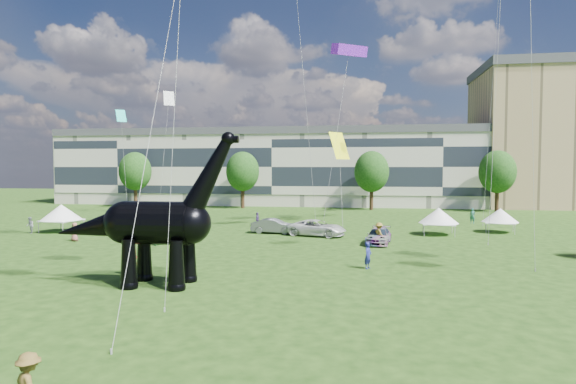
# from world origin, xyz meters

# --- Properties ---
(ground) EXTENTS (220.00, 220.00, 0.00)m
(ground) POSITION_xyz_m (0.00, 0.00, 0.00)
(ground) COLOR #16330C
(ground) RESTS_ON ground
(terrace_row) EXTENTS (78.00, 11.00, 12.00)m
(terrace_row) POSITION_xyz_m (-8.00, 62.00, 6.00)
(terrace_row) COLOR beige
(terrace_row) RESTS_ON ground
(apartment_block) EXTENTS (28.00, 18.00, 22.00)m
(apartment_block) POSITION_xyz_m (40.00, 65.00, 11.00)
(apartment_block) COLOR tan
(apartment_block) RESTS_ON ground
(tree_far_left) EXTENTS (5.20, 5.20, 9.44)m
(tree_far_left) POSITION_xyz_m (-30.00, 53.00, 6.29)
(tree_far_left) COLOR #382314
(tree_far_left) RESTS_ON ground
(tree_mid_left) EXTENTS (5.20, 5.20, 9.44)m
(tree_mid_left) POSITION_xyz_m (-12.00, 53.00, 6.29)
(tree_mid_left) COLOR #382314
(tree_mid_left) RESTS_ON ground
(tree_mid_right) EXTENTS (5.20, 5.20, 9.44)m
(tree_mid_right) POSITION_xyz_m (8.00, 53.00, 6.29)
(tree_mid_right) COLOR #382314
(tree_mid_right) RESTS_ON ground
(tree_far_right) EXTENTS (5.20, 5.20, 9.44)m
(tree_far_right) POSITION_xyz_m (26.00, 53.00, 6.29)
(tree_far_right) COLOR #382314
(tree_far_right) RESTS_ON ground
(dinosaur_sculpture) EXTENTS (10.63, 2.98, 8.72)m
(dinosaur_sculpture) POSITION_xyz_m (-4.85, 4.24, 3.29)
(dinosaur_sculpture) COLOR black
(dinosaur_sculpture) RESTS_ON ground
(car_silver) EXTENTS (3.55, 5.30, 1.68)m
(car_silver) POSITION_xyz_m (-13.01, 20.79, 0.84)
(car_silver) COLOR silver
(car_silver) RESTS_ON ground
(car_grey) EXTENTS (4.47, 1.82, 1.44)m
(car_grey) POSITION_xyz_m (-1.90, 25.44, 0.72)
(car_grey) COLOR slate
(car_grey) RESTS_ON ground
(car_white) EXTENTS (5.93, 3.82, 1.52)m
(car_white) POSITION_xyz_m (2.45, 24.34, 0.76)
(car_white) COLOR silver
(car_white) RESTS_ON ground
(car_dark) EXTENTS (2.51, 4.81, 1.33)m
(car_dark) POSITION_xyz_m (8.05, 20.55, 0.67)
(car_dark) COLOR #595960
(car_dark) RESTS_ON ground
(gazebo_near) EXTENTS (4.03, 4.03, 2.60)m
(gazebo_near) POSITION_xyz_m (13.89, 26.93, 1.82)
(gazebo_near) COLOR white
(gazebo_near) RESTS_ON ground
(gazebo_far) EXTENTS (4.13, 4.13, 2.41)m
(gazebo_far) POSITION_xyz_m (20.18, 29.52, 1.69)
(gazebo_far) COLOR white
(gazebo_far) RESTS_ON ground
(gazebo_left) EXTENTS (4.49, 4.49, 2.76)m
(gazebo_left) POSITION_xyz_m (-23.17, 23.31, 1.94)
(gazebo_left) COLOR white
(gazebo_left) RESTS_ON ground
(visitors) EXTENTS (45.54, 47.74, 1.89)m
(visitors) POSITION_xyz_m (-3.77, 14.53, 0.88)
(visitors) COLOR olive
(visitors) RESTS_ON ground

